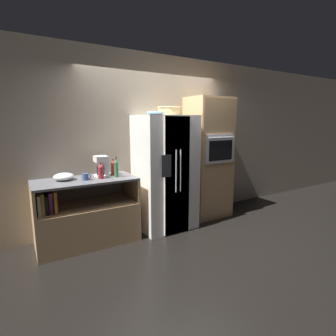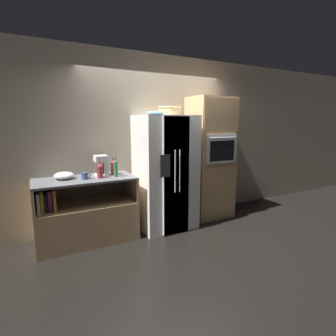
# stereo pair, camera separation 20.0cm
# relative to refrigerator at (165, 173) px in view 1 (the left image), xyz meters

# --- Properties ---
(ground_plane) EXTENTS (20.00, 20.00, 0.00)m
(ground_plane) POSITION_rel_refrigerator_xyz_m (-0.00, -0.03, -0.90)
(ground_plane) COLOR black
(wall_back) EXTENTS (12.00, 0.06, 2.80)m
(wall_back) POSITION_rel_refrigerator_xyz_m (-0.00, 0.40, 0.50)
(wall_back) COLOR tan
(wall_back) RESTS_ON ground_plane
(counter_left) EXTENTS (1.37, 0.65, 0.93)m
(counter_left) POSITION_rel_refrigerator_xyz_m (-1.27, 0.05, -0.56)
(counter_left) COLOR tan
(counter_left) RESTS_ON ground_plane
(refrigerator) EXTENTS (0.87, 0.77, 1.81)m
(refrigerator) POSITION_rel_refrigerator_xyz_m (0.00, 0.00, 0.00)
(refrigerator) COLOR white
(refrigerator) RESTS_ON ground_plane
(wall_oven) EXTENTS (0.75, 0.65, 2.13)m
(wall_oven) POSITION_rel_refrigerator_xyz_m (0.94, 0.08, 0.17)
(wall_oven) COLOR tan
(wall_oven) RESTS_ON ground_plane
(wicker_basket) EXTENTS (0.38, 0.38, 0.14)m
(wicker_basket) POSITION_rel_refrigerator_xyz_m (0.11, 0.05, 0.98)
(wicker_basket) COLOR tan
(wicker_basket) RESTS_ON refrigerator
(fruit_bowl) EXTENTS (0.27, 0.27, 0.06)m
(fruit_bowl) POSITION_rel_refrigerator_xyz_m (-0.21, -0.06, 0.93)
(fruit_bowl) COLOR #668C99
(fruit_bowl) RESTS_ON refrigerator
(bottle_tall) EXTENTS (0.07, 0.07, 0.25)m
(bottle_tall) POSITION_rel_refrigerator_xyz_m (-0.81, 0.15, 0.14)
(bottle_tall) COLOR maroon
(bottle_tall) RESTS_ON counter_left
(bottle_short) EXTENTS (0.06, 0.06, 0.30)m
(bottle_short) POSITION_rel_refrigerator_xyz_m (-0.82, -0.03, 0.15)
(bottle_short) COLOR #33723F
(bottle_short) RESTS_ON counter_left
(bottle_wide) EXTENTS (0.08, 0.08, 0.23)m
(bottle_wide) POSITION_rel_refrigerator_xyz_m (-1.05, -0.02, 0.13)
(bottle_wide) COLOR maroon
(bottle_wide) RESTS_ON counter_left
(mug) EXTENTS (0.12, 0.09, 0.09)m
(mug) POSITION_rel_refrigerator_xyz_m (-1.25, -0.01, 0.07)
(mug) COLOR #384C7A
(mug) RESTS_ON counter_left
(mixing_bowl) EXTENTS (0.27, 0.27, 0.10)m
(mixing_bowl) POSITION_rel_refrigerator_xyz_m (-1.51, 0.14, 0.07)
(mixing_bowl) COLOR white
(mixing_bowl) RESTS_ON counter_left
(coffee_maker) EXTENTS (0.18, 0.21, 0.30)m
(coffee_maker) POSITION_rel_refrigerator_xyz_m (-0.97, 0.13, 0.19)
(coffee_maker) COLOR white
(coffee_maker) RESTS_ON counter_left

